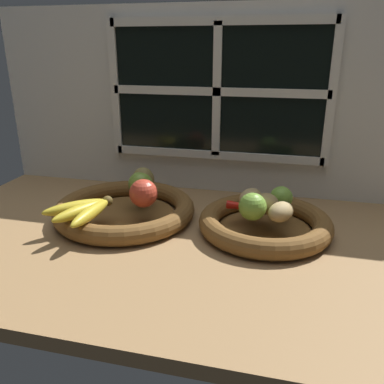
{
  "coord_description": "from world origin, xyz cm",
  "views": [
    {
      "loc": [
        20.91,
        -89.1,
        43.3
      ],
      "look_at": [
        -1.16,
        1.55,
        8.96
      ],
      "focal_mm": 37.02,
      "sensor_mm": 36.0,
      "label": 1
    }
  ],
  "objects_px": {
    "apple_green_back": "(141,184)",
    "potato_oblong": "(251,198)",
    "potato_large": "(266,204)",
    "fruit_bowl_right": "(265,223)",
    "apple_red_right": "(144,193)",
    "pear_brown": "(143,181)",
    "lime_near": "(253,207)",
    "fruit_bowl_left": "(125,210)",
    "banana_bunch_front": "(84,210)",
    "chili_pepper": "(257,208)",
    "potato_small": "(281,212)",
    "lime_far": "(281,198)"
  },
  "relations": [
    {
      "from": "fruit_bowl_left",
      "to": "lime_far",
      "type": "xyz_separation_m",
      "value": [
        0.4,
        0.04,
        0.06
      ]
    },
    {
      "from": "apple_green_back",
      "to": "potato_large",
      "type": "relative_size",
      "value": 1.04
    },
    {
      "from": "lime_near",
      "to": "chili_pepper",
      "type": "distance_m",
      "value": 0.05
    },
    {
      "from": "fruit_bowl_left",
      "to": "fruit_bowl_right",
      "type": "xyz_separation_m",
      "value": [
        0.37,
        0.0,
        0.0
      ]
    },
    {
      "from": "pear_brown",
      "to": "banana_bunch_front",
      "type": "distance_m",
      "value": 0.2
    },
    {
      "from": "apple_green_back",
      "to": "potato_large",
      "type": "height_order",
      "value": "apple_green_back"
    },
    {
      "from": "pear_brown",
      "to": "potato_small",
      "type": "distance_m",
      "value": 0.39
    },
    {
      "from": "apple_green_back",
      "to": "potato_oblong",
      "type": "xyz_separation_m",
      "value": [
        0.3,
        -0.01,
        -0.01
      ]
    },
    {
      "from": "pear_brown",
      "to": "apple_red_right",
      "type": "bearing_deg",
      "value": -69.24
    },
    {
      "from": "chili_pepper",
      "to": "apple_red_right",
      "type": "bearing_deg",
      "value": -166.92
    },
    {
      "from": "apple_red_right",
      "to": "potato_oblong",
      "type": "bearing_deg",
      "value": 12.64
    },
    {
      "from": "fruit_bowl_right",
      "to": "banana_bunch_front",
      "type": "relative_size",
      "value": 1.87
    },
    {
      "from": "fruit_bowl_left",
      "to": "fruit_bowl_right",
      "type": "height_order",
      "value": "same"
    },
    {
      "from": "chili_pepper",
      "to": "fruit_bowl_left",
      "type": "bearing_deg",
      "value": -172.56
    },
    {
      "from": "fruit_bowl_right",
      "to": "lime_near",
      "type": "distance_m",
      "value": 0.08
    },
    {
      "from": "fruit_bowl_right",
      "to": "apple_red_right",
      "type": "xyz_separation_m",
      "value": [
        -0.3,
        -0.03,
        0.06
      ]
    },
    {
      "from": "potato_large",
      "to": "potato_small",
      "type": "height_order",
      "value": "potato_large"
    },
    {
      "from": "apple_green_back",
      "to": "chili_pepper",
      "type": "xyz_separation_m",
      "value": [
        0.32,
        -0.04,
        -0.02
      ]
    },
    {
      "from": "banana_bunch_front",
      "to": "potato_oblong",
      "type": "relative_size",
      "value": 2.23
    },
    {
      "from": "potato_oblong",
      "to": "banana_bunch_front",
      "type": "bearing_deg",
      "value": -159.11
    },
    {
      "from": "potato_oblong",
      "to": "lime_near",
      "type": "relative_size",
      "value": 1.19
    },
    {
      "from": "fruit_bowl_left",
      "to": "fruit_bowl_right",
      "type": "relative_size",
      "value": 1.14
    },
    {
      "from": "apple_green_back",
      "to": "potato_large",
      "type": "xyz_separation_m",
      "value": [
        0.34,
        -0.05,
        -0.01
      ]
    },
    {
      "from": "chili_pepper",
      "to": "potato_small",
      "type": "bearing_deg",
      "value": -25.59
    },
    {
      "from": "potato_small",
      "to": "potato_oblong",
      "type": "bearing_deg",
      "value": 138.58
    },
    {
      "from": "pear_brown",
      "to": "lime_far",
      "type": "bearing_deg",
      "value": -3.0
    },
    {
      "from": "fruit_bowl_right",
      "to": "apple_green_back",
      "type": "distance_m",
      "value": 0.35
    },
    {
      "from": "lime_near",
      "to": "lime_far",
      "type": "xyz_separation_m",
      "value": [
        0.06,
        0.09,
        -0.0
      ]
    },
    {
      "from": "apple_red_right",
      "to": "potato_large",
      "type": "xyz_separation_m",
      "value": [
        0.3,
        0.03,
        -0.01
      ]
    },
    {
      "from": "banana_bunch_front",
      "to": "pear_brown",
      "type": "bearing_deg",
      "value": 64.06
    },
    {
      "from": "chili_pepper",
      "to": "potato_large",
      "type": "bearing_deg",
      "value": 3.37
    },
    {
      "from": "banana_bunch_front",
      "to": "chili_pepper",
      "type": "height_order",
      "value": "banana_bunch_front"
    },
    {
      "from": "apple_red_right",
      "to": "banana_bunch_front",
      "type": "relative_size",
      "value": 0.41
    },
    {
      "from": "potato_oblong",
      "to": "lime_near",
      "type": "bearing_deg",
      "value": -81.35
    },
    {
      "from": "banana_bunch_front",
      "to": "potato_large",
      "type": "bearing_deg",
      "value": 15.17
    },
    {
      "from": "apple_red_right",
      "to": "lime_near",
      "type": "bearing_deg",
      "value": -3.36
    },
    {
      "from": "potato_small",
      "to": "chili_pepper",
      "type": "bearing_deg",
      "value": 147.22
    },
    {
      "from": "pear_brown",
      "to": "lime_near",
      "type": "bearing_deg",
      "value": -19.06
    },
    {
      "from": "potato_large",
      "to": "lime_far",
      "type": "height_order",
      "value": "lime_far"
    },
    {
      "from": "lime_far",
      "to": "potato_large",
      "type": "bearing_deg",
      "value": -127.87
    },
    {
      "from": "potato_large",
      "to": "lime_near",
      "type": "bearing_deg",
      "value": -123.69
    },
    {
      "from": "apple_red_right",
      "to": "pear_brown",
      "type": "bearing_deg",
      "value": 110.76
    },
    {
      "from": "fruit_bowl_right",
      "to": "potato_small",
      "type": "distance_m",
      "value": 0.07
    },
    {
      "from": "fruit_bowl_left",
      "to": "pear_brown",
      "type": "height_order",
      "value": "pear_brown"
    },
    {
      "from": "lime_near",
      "to": "lime_far",
      "type": "height_order",
      "value": "lime_near"
    },
    {
      "from": "fruit_bowl_left",
      "to": "pear_brown",
      "type": "bearing_deg",
      "value": 63.49
    },
    {
      "from": "fruit_bowl_left",
      "to": "potato_large",
      "type": "height_order",
      "value": "potato_large"
    },
    {
      "from": "potato_small",
      "to": "fruit_bowl_right",
      "type": "bearing_deg",
      "value": 135.0
    },
    {
      "from": "pear_brown",
      "to": "potato_small",
      "type": "xyz_separation_m",
      "value": [
        0.38,
        -0.1,
        -0.01
      ]
    },
    {
      "from": "fruit_bowl_right",
      "to": "lime_near",
      "type": "height_order",
      "value": "lime_near"
    }
  ]
}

